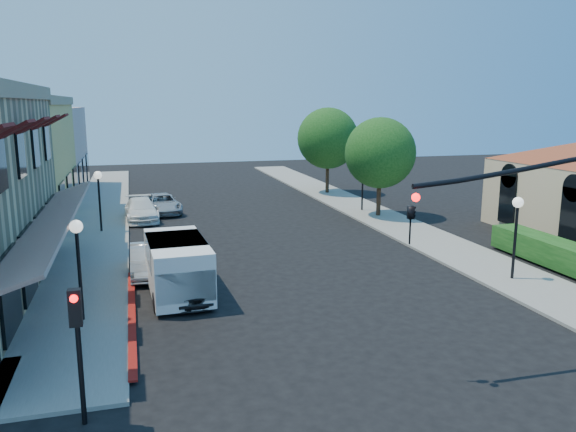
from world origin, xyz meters
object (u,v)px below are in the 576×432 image
object	(u,v)px
secondary_signal	(77,332)
lamppost_right_near	(517,217)
lamppost_left_far	(99,186)
parked_car_d	(162,204)
parked_car_b	(147,260)
white_van	(178,264)
street_tree_a	(380,153)
lamppost_left_near	(77,245)
parked_car_c	(141,210)
street_tree_b	(328,138)
lamppost_right_far	(363,172)
parked_car_a	(189,285)

from	to	relation	value
secondary_signal	lamppost_right_near	xyz separation A→B (m)	(16.50, 6.59, 0.42)
lamppost_left_far	lamppost_right_near	bearing A→B (deg)	-39.47
parked_car_d	parked_car_b	bearing A→B (deg)	-102.35
lamppost_left_far	white_van	world-z (taller)	lamppost_left_far
street_tree_a	lamppost_left_near	distance (m)	22.30
lamppost_left_far	parked_car_b	xyz separation A→B (m)	(2.30, -9.00, -2.08)
street_tree_a	lamppost_left_far	bearing A→B (deg)	180.00
lamppost_left_far	parked_car_c	bearing A→B (deg)	52.52
street_tree_b	lamppost_left_near	world-z (taller)	street_tree_b
lamppost_left_far	parked_car_b	distance (m)	9.52
secondary_signal	lamppost_right_far	size ratio (longest dim) A/B	0.93
lamppost_right_near	parked_car_b	size ratio (longest dim) A/B	0.89
lamppost_right_near	parked_car_b	bearing A→B (deg)	161.21
lamppost_right_near	parked_car_c	bearing A→B (deg)	130.85
street_tree_b	lamppost_left_near	size ratio (longest dim) A/B	1.97
street_tree_b	parked_car_b	size ratio (longest dim) A/B	1.76
lamppost_left_near	lamppost_right_far	distance (m)	23.35
street_tree_b	parked_car_a	world-z (taller)	street_tree_b
street_tree_a	parked_car_a	size ratio (longest dim) A/B	1.80
street_tree_a	white_van	distance (m)	18.63
parked_car_b	street_tree_a	bearing A→B (deg)	31.67
parked_car_a	parked_car_c	xyz separation A→B (m)	(-1.40, 15.73, 0.08)
white_van	lamppost_right_near	bearing A→B (deg)	-8.30
white_van	secondary_signal	bearing A→B (deg)	-108.50
street_tree_a	street_tree_b	size ratio (longest dim) A/B	0.92
street_tree_b	parked_car_a	size ratio (longest dim) A/B	1.95
street_tree_a	lamppost_left_near	world-z (taller)	street_tree_a
lamppost_left_far	parked_car_a	world-z (taller)	lamppost_left_far
lamppost_left_near	secondary_signal	bearing A→B (deg)	-85.66
parked_car_b	white_van	bearing A→B (deg)	-69.73
parked_car_a	parked_car_b	size ratio (longest dim) A/B	0.90
white_van	parked_car_a	distance (m)	1.02
secondary_signal	parked_car_b	distance (m)	11.85
white_van	parked_car_d	bearing A→B (deg)	88.90
parked_car_b	parked_car_c	world-z (taller)	parked_car_c
lamppost_right_far	parked_car_a	size ratio (longest dim) A/B	0.99
lamppost_right_near	white_van	xyz separation A→B (m)	(-13.63, 1.99, -1.48)
parked_car_a	parked_car_b	xyz separation A→B (m)	(-1.40, 3.73, 0.05)
street_tree_a	lamppost_left_near	xyz separation A→B (m)	(-17.30, -14.00, -1.46)
lamppost_right_far	street_tree_b	bearing A→B (deg)	87.85
lamppost_left_near	lamppost_right_near	size ratio (longest dim) A/B	1.00
parked_car_b	parked_car_d	world-z (taller)	parked_car_b
parked_car_c	parked_car_d	size ratio (longest dim) A/B	1.01
secondary_signal	lamppost_left_near	bearing A→B (deg)	94.34
secondary_signal	parked_car_c	world-z (taller)	secondary_signal
lamppost_right_far	street_tree_a	bearing A→B (deg)	-81.47
street_tree_b	parked_car_c	size ratio (longest dim) A/B	1.48
street_tree_a	secondary_signal	size ratio (longest dim) A/B	1.95
lamppost_right_near	lamppost_left_near	bearing A→B (deg)	180.00
white_van	lamppost_left_near	bearing A→B (deg)	-149.48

